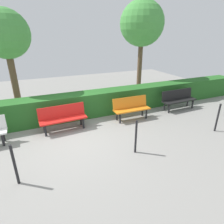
% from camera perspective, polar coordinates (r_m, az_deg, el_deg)
% --- Properties ---
extents(ground_plane, '(19.52, 19.52, 0.00)m').
position_cam_1_polar(ground_plane, '(6.33, -11.36, -7.58)').
color(ground_plane, gray).
extents(bench_black, '(1.65, 0.49, 0.86)m').
position_cam_1_polar(bench_black, '(8.86, 19.39, 3.85)').
color(bench_black, black).
rests_on(bench_black, ground_plane).
extents(bench_orange, '(1.45, 0.50, 0.86)m').
position_cam_1_polar(bench_orange, '(7.40, 5.79, 1.44)').
color(bench_orange, orange).
rests_on(bench_orange, ground_plane).
extents(bench_red, '(1.61, 0.52, 0.86)m').
position_cam_1_polar(bench_red, '(6.73, -14.58, -1.41)').
color(bench_red, red).
rests_on(bench_red, ground_plane).
extents(hedge_row, '(15.52, 0.78, 0.97)m').
position_cam_1_polar(hedge_row, '(7.77, -6.33, 2.49)').
color(hedge_row, '#266023').
rests_on(hedge_row, ground_plane).
extents(tree_near, '(2.25, 2.25, 4.73)m').
position_cam_1_polar(tree_near, '(10.68, 9.01, 24.69)').
color(tree_near, brown).
rests_on(tree_near, ground_plane).
extents(tree_mid, '(1.83, 1.83, 4.04)m').
position_cam_1_polar(tree_mid, '(8.58, -29.52, 19.50)').
color(tree_mid, brown).
rests_on(tree_mid, ground_plane).
extents(railing_post_near, '(0.06, 0.06, 1.00)m').
position_cam_1_polar(railing_post_near, '(7.33, 29.23, -1.53)').
color(railing_post_near, black).
rests_on(railing_post_near, ground_plane).
extents(railing_post_mid, '(0.06, 0.06, 1.00)m').
position_cam_1_polar(railing_post_mid, '(5.30, 7.21, -7.44)').
color(railing_post_mid, black).
rests_on(railing_post_mid, ground_plane).
extents(railing_post_far, '(0.06, 0.06, 1.00)m').
position_cam_1_polar(railing_post_far, '(4.74, -27.28, -14.04)').
color(railing_post_far, black).
rests_on(railing_post_far, ground_plane).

